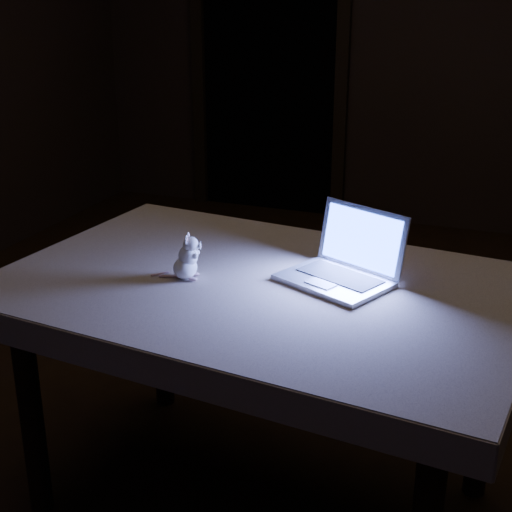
% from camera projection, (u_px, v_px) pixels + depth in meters
% --- Properties ---
extents(floor, '(5.00, 5.00, 0.00)m').
position_uv_depth(floor, '(319.00, 439.00, 2.54)').
color(floor, black).
rests_on(floor, ground).
extents(back_wall, '(4.50, 0.04, 2.60)m').
position_uv_depth(back_wall, '(449.00, 11.00, 4.26)').
color(back_wall, black).
rests_on(back_wall, ground).
extents(doorway, '(1.06, 0.36, 2.13)m').
position_uv_depth(doorway, '(269.00, 47.00, 4.71)').
color(doorway, black).
rests_on(doorway, back_wall).
extents(table, '(1.40, 0.99, 0.71)m').
position_uv_depth(table, '(261.00, 398.00, 2.12)').
color(table, black).
rests_on(table, floor).
extents(tablecloth, '(1.55, 1.18, 0.08)m').
position_uv_depth(tablecloth, '(256.00, 292.00, 2.04)').
color(tablecloth, beige).
rests_on(tablecloth, table).
extents(laptop, '(0.35, 0.34, 0.19)m').
position_uv_depth(laptop, '(335.00, 250.00, 1.95)').
color(laptop, '#B0B0B5').
rests_on(laptop, tablecloth).
extents(plush_mouse, '(0.10, 0.10, 0.13)m').
position_uv_depth(plush_mouse, '(185.00, 256.00, 2.00)').
color(plush_mouse, white).
rests_on(plush_mouse, tablecloth).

